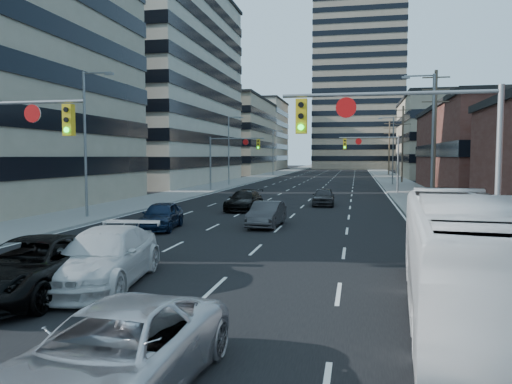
{
  "coord_description": "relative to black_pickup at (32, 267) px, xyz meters",
  "views": [
    {
      "loc": [
        5.85,
        -7.99,
        3.89
      ],
      "look_at": [
        1.22,
        14.92,
        2.2
      ],
      "focal_mm": 35.0,
      "sensor_mm": 36.0,
      "label": 1
    }
  ],
  "objects": [
    {
      "name": "ground",
      "position": [
        2.97,
        -4.19,
        -0.8
      ],
      "size": [
        400.0,
        400.0,
        0.0
      ],
      "primitive_type": "plane",
      "color": "black",
      "rests_on": "ground"
    },
    {
      "name": "road_surface",
      "position": [
        2.97,
        125.81,
        -0.79
      ],
      "size": [
        18.0,
        300.0,
        0.02
      ],
      "primitive_type": "cube",
      "color": "black",
      "rests_on": "ground"
    },
    {
      "name": "sidewalk_left",
      "position": [
        -8.53,
        125.81,
        -0.73
      ],
      "size": [
        5.0,
        300.0,
        0.15
      ],
      "primitive_type": "cube",
      "color": "slate",
      "rests_on": "ground"
    },
    {
      "name": "sidewalk_right",
      "position": [
        14.47,
        125.81,
        -0.73
      ],
      "size": [
        5.0,
        300.0,
        0.15
      ],
      "primitive_type": "cube",
      "color": "slate",
      "rests_on": "ground"
    },
    {
      "name": "office_left_mid",
      "position": [
        -24.03,
        55.81,
        13.2
      ],
      "size": [
        26.0,
        34.0,
        28.0
      ],
      "primitive_type": "cube",
      "color": "#ADA089",
      "rests_on": "ground"
    },
    {
      "name": "office_left_far",
      "position": [
        -21.03,
        95.81,
        7.2
      ],
      "size": [
        20.0,
        30.0,
        16.0
      ],
      "primitive_type": "cube",
      "color": "gray",
      "rests_on": "ground"
    },
    {
      "name": "office_right_far",
      "position": [
        27.97,
        83.81,
        6.2
      ],
      "size": [
        22.0,
        28.0,
        14.0
      ],
      "primitive_type": "cube",
      "color": "gray",
      "rests_on": "ground"
    },
    {
      "name": "apartment_tower",
      "position": [
        8.97,
        145.81,
        28.2
      ],
      "size": [
        26.0,
        26.0,
        58.0
      ],
      "primitive_type": "cube",
      "color": "gray",
      "rests_on": "ground"
    },
    {
      "name": "bg_block_left",
      "position": [
        -25.03,
        135.81,
        9.2
      ],
      "size": [
        24.0,
        24.0,
        20.0
      ],
      "primitive_type": "cube",
      "color": "#ADA089",
      "rests_on": "ground"
    },
    {
      "name": "bg_block_right",
      "position": [
        34.97,
        125.81,
        5.2
      ],
      "size": [
        22.0,
        22.0,
        12.0
      ],
      "primitive_type": "cube",
      "color": "gray",
      "rests_on": "ground"
    },
    {
      "name": "signal_near_right",
      "position": [
        10.42,
        3.81,
        3.52
      ],
      "size": [
        6.59,
        0.33,
        6.0
      ],
      "color": "slate",
      "rests_on": "ground"
    },
    {
      "name": "signal_far_left",
      "position": [
        -4.71,
        40.81,
        3.5
      ],
      "size": [
        6.09,
        0.33,
        6.0
      ],
      "color": "slate",
      "rests_on": "ground"
    },
    {
      "name": "signal_far_right",
      "position": [
        10.65,
        40.81,
        3.5
      ],
      "size": [
        6.09,
        0.33,
        6.0
      ],
      "color": "slate",
      "rests_on": "ground"
    },
    {
      "name": "utility_pole_block",
      "position": [
        15.17,
        31.81,
        4.97
      ],
      "size": [
        2.2,
        0.28,
        11.0
      ],
      "color": "#4C3D2D",
      "rests_on": "ground"
    },
    {
      "name": "utility_pole_midblock",
      "position": [
        15.17,
        61.81,
        4.97
      ],
      "size": [
        2.2,
        0.28,
        11.0
      ],
      "color": "#4C3D2D",
      "rests_on": "ground"
    },
    {
      "name": "utility_pole_distant",
      "position": [
        15.17,
        91.81,
        4.97
      ],
      "size": [
        2.2,
        0.28,
        11.0
      ],
      "color": "#4C3D2D",
      "rests_on": "ground"
    },
    {
      "name": "streetlight_left_near",
      "position": [
        -7.37,
        15.81,
        4.25
      ],
      "size": [
        2.03,
        0.22,
        9.0
      ],
      "color": "slate",
      "rests_on": "ground"
    },
    {
      "name": "streetlight_left_mid",
      "position": [
        -7.37,
        50.81,
        4.25
      ],
      "size": [
        2.03,
        0.22,
        9.0
      ],
      "color": "slate",
      "rests_on": "ground"
    },
    {
      "name": "streetlight_left_far",
      "position": [
        -7.37,
        85.81,
        4.25
      ],
      "size": [
        2.03,
        0.22,
        9.0
      ],
      "color": "slate",
      "rests_on": "ground"
    },
    {
      "name": "streetlight_right_near",
      "position": [
        13.31,
        20.81,
        4.25
      ],
      "size": [
        2.03,
        0.22,
        9.0
      ],
      "color": "slate",
      "rests_on": "ground"
    },
    {
      "name": "streetlight_right_far",
      "position": [
        13.31,
        55.81,
        4.25
      ],
      "size": [
        2.03,
        0.22,
        9.0
      ],
      "color": "slate",
      "rests_on": "ground"
    },
    {
      "name": "black_pickup",
      "position": [
        0.0,
        0.0,
        0.0
      ],
      "size": [
        2.99,
        5.93,
        1.61
      ],
      "primitive_type": "imported",
      "rotation": [
        0.0,
        0.0,
        0.06
      ],
      "color": "black",
      "rests_on": "ground"
    },
    {
      "name": "white_van",
      "position": [
        1.37,
        1.5,
        0.03
      ],
      "size": [
        3.09,
        6.02,
        1.67
      ],
      "primitive_type": "imported",
      "rotation": [
        0.0,
        0.0,
        0.13
      ],
      "color": "silver",
      "rests_on": "ground"
    },
    {
      "name": "silver_suv",
      "position": [
        5.08,
        -5.06,
        -0.07
      ],
      "size": [
        2.69,
        5.38,
        1.46
      ],
      "primitive_type": "imported",
      "rotation": [
        0.0,
        0.0,
        -0.05
      ],
      "color": "#BAB9BF",
      "rests_on": "ground"
    },
    {
      "name": "transit_bus",
      "position": [
        11.37,
        0.24,
        0.68
      ],
      "size": [
        3.31,
        10.83,
        2.97
      ],
      "primitive_type": "imported",
      "rotation": [
        0.0,
        0.0,
        -0.08
      ],
      "color": "silver",
      "rests_on": "ground"
    },
    {
      "name": "sedan_blue",
      "position": [
        -1.31,
        12.56,
        -0.07
      ],
      "size": [
        2.28,
        4.49,
        1.47
      ],
      "primitive_type": "imported",
      "rotation": [
        0.0,
        0.0,
        0.13
      ],
      "color": "#0C1A32",
      "rests_on": "ground"
    },
    {
      "name": "sedan_grey_center",
      "position": [
        3.99,
        14.64,
        -0.11
      ],
      "size": [
        1.64,
        4.28,
        1.39
      ],
      "primitive_type": "imported",
      "rotation": [
        0.0,
        0.0,
        -0.04
      ],
      "color": "#333335",
      "rests_on": "ground"
    },
    {
      "name": "sedan_black_far",
      "position": [
        0.97,
        22.42,
        -0.09
      ],
      "size": [
        2.21,
        4.99,
        1.42
      ],
      "primitive_type": "imported",
      "rotation": [
        0.0,
        0.0,
        -0.05
      ],
      "color": "black",
      "rests_on": "ground"
    },
    {
      "name": "sedan_grey_right",
      "position": [
        6.3,
        27.09,
        -0.1
      ],
      "size": [
        1.79,
        4.17,
        1.4
      ],
      "primitive_type": "imported",
      "rotation": [
        0.0,
        0.0,
        0.03
      ],
      "color": "#2C2B2E",
      "rests_on": "ground"
    }
  ]
}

